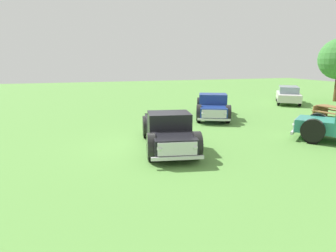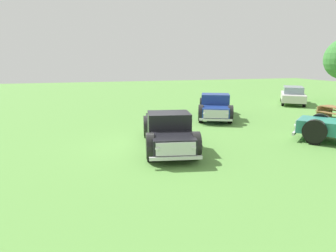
% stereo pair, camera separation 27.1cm
% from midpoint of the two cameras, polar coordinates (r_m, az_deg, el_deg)
% --- Properties ---
extents(ground_plane, '(80.00, 80.00, 0.00)m').
position_cam_midpoint_polar(ground_plane, '(12.58, -3.70, -3.88)').
color(ground_plane, '#5B9342').
extents(pickup_truck_foreground, '(5.20, 2.67, 1.52)m').
position_cam_midpoint_polar(pickup_truck_foreground, '(11.90, -0.43, -1.20)').
color(pickup_truck_foreground, black).
rests_on(pickup_truck_foreground, ground_plane).
extents(pickup_truck_behind_left, '(5.30, 3.64, 1.53)m').
position_cam_midpoint_polar(pickup_truck_behind_left, '(18.62, 8.19, 3.70)').
color(pickup_truck_behind_left, navy).
rests_on(pickup_truck_behind_left, ground_plane).
extents(sedan_distant_a, '(4.52, 3.93, 1.44)m').
position_cam_midpoint_polar(sedan_distant_a, '(26.85, 21.93, 5.65)').
color(sedan_distant_a, silver).
rests_on(sedan_distant_a, ground_plane).
extents(picnic_table, '(2.00, 1.73, 0.78)m').
position_cam_midpoint_polar(picnic_table, '(20.89, 28.80, 2.56)').
color(picnic_table, olive).
rests_on(picnic_table, ground_plane).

